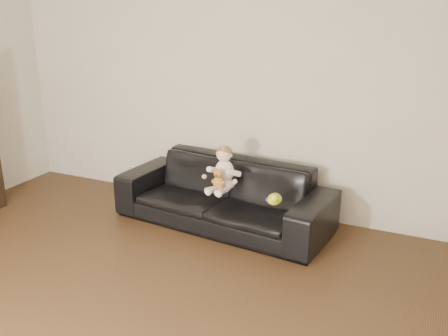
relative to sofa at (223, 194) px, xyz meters
The scene contains 7 objects.
wall_back 1.14m from the sofa, 121.09° to the left, with size 5.00×5.00×0.00m, color beige.
sofa is the anchor object (origin of this frame).
baby 0.32m from the sofa, 64.77° to the right, with size 0.33×0.39×0.44m.
teddy_bear 0.36m from the sofa, 75.40° to the right, with size 0.14×0.14×0.21m.
toy_green 0.71m from the sofa, 22.81° to the right, with size 0.13×0.16×0.11m, color #CBE61B.
toy_rattle 0.67m from the sofa, 24.41° to the right, with size 0.07×0.07×0.07m, color red.
toy_blue_disc 0.61m from the sofa, 17.99° to the right, with size 0.10×0.10×0.01m, color blue.
Camera 1 is at (2.28, -2.02, 2.20)m, focal length 40.00 mm.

